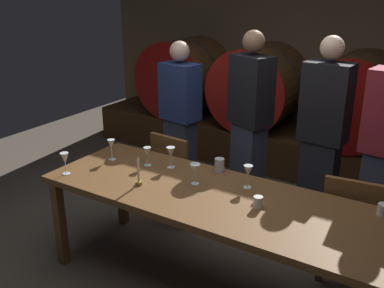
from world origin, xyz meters
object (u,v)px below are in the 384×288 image
(guest_center_left, at_px, (250,124))
(wine_glass_center_right, at_px, (171,153))
(wine_glass_right, at_px, (195,170))
(wine_glass_center_left, at_px, (147,153))
(cup_center, at_px, (258,202))
(wine_barrel_center_left, at_px, (260,86))
(dining_table, at_px, (213,203))
(chair_right, at_px, (351,224))
(candle_center, at_px, (139,176))
(chair_left, at_px, (177,173))
(wine_glass_far_left, at_px, (65,159))
(wine_barrel_center_right, at_px, (357,99))
(cup_right, at_px, (383,210))
(guest_far_left, at_px, (180,120))
(guest_center_right, at_px, (322,139))
(cup_left, at_px, (219,165))
(wine_barrel_far_left, at_px, (185,76))
(wine_glass_far_right, at_px, (248,172))
(wine_glass_left, at_px, (111,145))

(guest_center_left, relative_size, wine_glass_center_right, 10.28)
(wine_glass_center_right, xyz_separation_m, wine_glass_right, (0.32, -0.15, -0.01))
(wine_glass_center_left, bearing_deg, cup_center, -9.73)
(wine_barrel_center_left, relative_size, dining_table, 0.40)
(chair_right, bearing_deg, candle_center, 23.99)
(wine_barrel_center_left, distance_m, guest_center_left, 1.37)
(chair_left, distance_m, wine_glass_far_left, 1.12)
(wine_barrel_center_right, distance_m, wine_glass_center_left, 2.58)
(wine_glass_far_left, xyz_separation_m, cup_right, (2.17, 0.62, -0.08))
(chair_left, relative_size, guest_far_left, 0.54)
(chair_right, height_order, guest_center_right, guest_center_right)
(chair_right, distance_m, guest_far_left, 1.99)
(wine_barrel_center_right, distance_m, wine_glass_right, 2.50)
(wine_barrel_center_right, height_order, guest_center_left, guest_center_left)
(wine_barrel_center_right, xyz_separation_m, wine_glass_center_left, (-1.06, -2.35, -0.07))
(wine_glass_center_left, height_order, cup_center, wine_glass_center_left)
(wine_glass_center_right, bearing_deg, wine_glass_far_left, -138.95)
(wine_glass_right, bearing_deg, guest_center_right, 61.66)
(dining_table, distance_m, guest_far_left, 1.61)
(guest_center_right, bearing_deg, wine_glass_center_left, 46.54)
(wine_glass_far_left, bearing_deg, guest_far_left, 87.89)
(cup_center, bearing_deg, wine_glass_center_left, 170.27)
(dining_table, xyz_separation_m, wine_glass_center_right, (-0.52, 0.23, 0.19))
(dining_table, bearing_deg, guest_center_left, 104.24)
(wine_glass_center_left, xyz_separation_m, cup_left, (0.54, 0.20, -0.05))
(wine_barrel_far_left, relative_size, cup_center, 12.26)
(cup_right, bearing_deg, wine_barrel_far_left, 142.96)
(wine_barrel_far_left, xyz_separation_m, wine_glass_center_left, (1.17, -2.35, -0.07))
(wine_barrel_far_left, bearing_deg, candle_center, -63.50)
(chair_left, height_order, cup_right, chair_left)
(wine_barrel_center_left, xyz_separation_m, dining_table, (0.79, -2.51, -0.25))
(wine_glass_far_right, xyz_separation_m, cup_center, (0.19, -0.24, -0.08))
(wine_barrel_center_left, relative_size, cup_right, 13.03)
(wine_barrel_far_left, height_order, cup_right, wine_barrel_far_left)
(dining_table, bearing_deg, guest_center_right, 71.43)
(guest_center_left, xyz_separation_m, guest_center_right, (0.70, -0.06, 0.00))
(cup_center, bearing_deg, wine_glass_far_left, -168.89)
(wine_barrel_far_left, distance_m, cup_right, 3.65)
(wine_glass_left, xyz_separation_m, wine_glass_far_right, (1.17, 0.12, -0.00))
(guest_far_left, xyz_separation_m, guest_center_left, (0.76, 0.03, 0.08))
(wine_glass_far_left, bearing_deg, dining_table, 15.01)
(chair_left, xyz_separation_m, guest_center_left, (0.46, 0.54, 0.42))
(cup_right, bearing_deg, cup_left, 177.85)
(dining_table, distance_m, cup_left, 0.42)
(chair_left, bearing_deg, wine_barrel_center_right, -116.77)
(wine_barrel_far_left, height_order, wine_glass_center_right, wine_barrel_far_left)
(wine_barrel_far_left, xyz_separation_m, cup_right, (2.91, -2.19, -0.14))
(wine_glass_center_right, relative_size, cup_right, 2.23)
(wine_glass_far_right, bearing_deg, cup_right, 6.22)
(guest_far_left, bearing_deg, wine_glass_right, 136.55)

